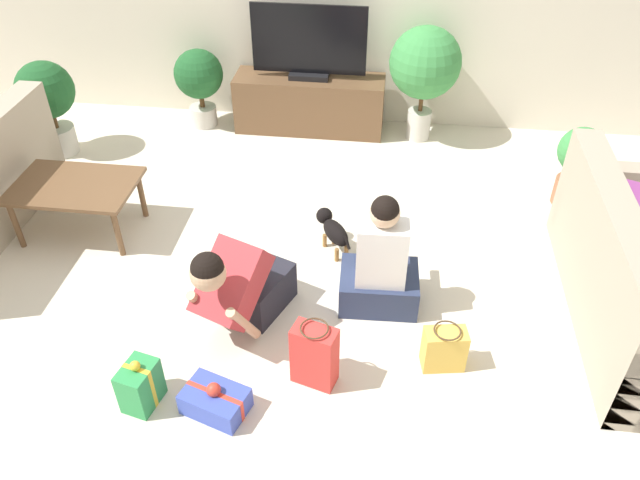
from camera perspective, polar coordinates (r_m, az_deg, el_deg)
The scene contains 16 objects.
ground_plane at distance 4.42m, azimuth -4.75°, elevation -4.22°, with size 16.00×16.00×0.00m, color beige.
sofa_right at distance 4.48m, azimuth 27.21°, elevation -3.25°, with size 0.84×1.91×0.86m.
coffee_table at distance 5.03m, azimuth -21.48°, elevation 4.31°, with size 0.91×0.62×0.43m.
tv_console at distance 6.21m, azimuth -0.95°, elevation 12.36°, with size 1.43×0.42×0.54m.
tv at distance 5.98m, azimuth -1.01°, elevation 17.30°, with size 1.06×0.20×0.68m.
potted_plant_corner_left at distance 6.17m, azimuth -23.66°, elevation 11.77°, with size 0.51×0.51×0.87m.
potted_plant_corner_right at distance 5.40m, azimuth 22.61°, elevation 6.69°, with size 0.37×0.37×0.68m.
potted_plant_back_right at distance 5.93m, azimuth 9.57°, elevation 15.42°, with size 0.65×0.65×1.08m.
potted_plant_back_left at distance 6.30m, azimuth -11.00°, elevation 14.26°, with size 0.47×0.47×0.77m.
person_kneeling at distance 3.91m, azimuth -7.31°, elevation -4.16°, with size 0.58×0.82×0.80m.
person_sitting at distance 4.09m, azimuth 5.54°, elevation -2.48°, with size 0.54×0.49×0.89m.
dog at distance 4.61m, azimuth 1.17°, elevation 1.01°, with size 0.30×0.40×0.28m.
gift_box_a at distance 3.69m, azimuth -9.55°, elevation -14.27°, with size 0.41×0.34×0.21m.
gift_box_b at distance 3.76m, azimuth -16.11°, elevation -12.65°, with size 0.22×0.26×0.34m.
gift_bag_a at distance 3.67m, azimuth -0.51°, elevation -10.49°, with size 0.29×0.21×0.44m.
gift_bag_b at distance 3.87m, azimuth 11.28°, elevation -9.71°, with size 0.27×0.19×0.31m.
Camera 1 is at (0.77, -3.18, 2.97)m, focal length 35.00 mm.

